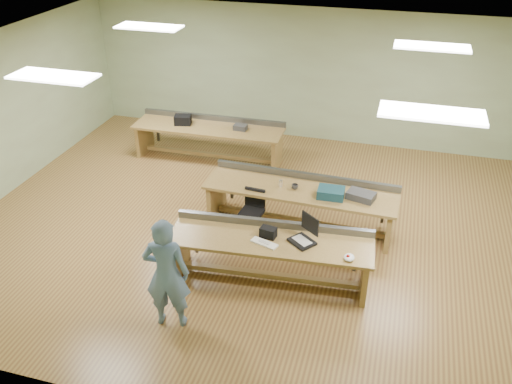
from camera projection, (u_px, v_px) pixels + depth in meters
floor at (258, 226)px, 9.56m from camera, size 10.00×10.00×0.00m
ceiling at (258, 58)px, 8.06m from camera, size 10.00×10.00×0.00m
wall_back at (306, 75)px, 12.15m from camera, size 10.00×0.04×3.00m
wall_front at (152, 313)px, 5.48m from camera, size 10.00×0.04×3.00m
fluor_panels at (258, 60)px, 8.08m from camera, size 6.20×3.50×0.03m
workbench_front at (271, 249)px, 8.02m from camera, size 3.06×1.05×0.86m
workbench_mid at (301, 197)px, 9.32m from camera, size 3.31×0.98×0.86m
workbench_back at (209, 134)px, 11.64m from camera, size 3.24×0.94×0.86m
person at (167, 274)px, 7.08m from camera, size 0.67×0.51×1.67m
laptop_base at (302, 242)px, 7.82m from camera, size 0.46×0.45×0.04m
laptop_screen at (310, 224)px, 7.77m from camera, size 0.29×0.23×0.28m
keyboard at (264, 243)px, 7.81m from camera, size 0.43×0.25×0.02m
trackball_mouse at (349, 257)px, 7.47m from camera, size 0.18×0.20×0.07m
camera_bag at (268, 232)px, 7.92m from camera, size 0.25×0.18×0.16m
task_chair at (252, 218)px, 9.26m from camera, size 0.46×0.46×0.80m
parts_bin_teal at (331, 193)px, 8.93m from camera, size 0.45×0.34×0.15m
parts_bin_grey at (361, 196)px, 8.88m from camera, size 0.50×0.39×0.12m
mug at (295, 187)px, 9.18m from camera, size 0.13×0.13×0.09m
drinks_can at (281, 183)px, 9.25m from camera, size 0.07×0.07×0.11m
storage_box_back at (183, 120)px, 11.59m from camera, size 0.39×0.32×0.20m
tray_back at (240, 127)px, 11.36m from camera, size 0.28×0.21×0.11m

